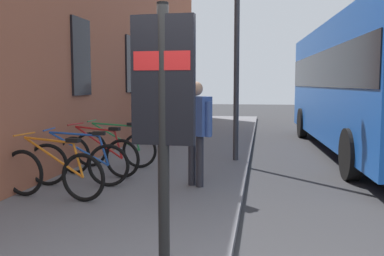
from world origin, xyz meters
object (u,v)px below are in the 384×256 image
Objects in this scene: bicycle_mid_rack at (98,155)px; city_bus at (369,81)px; bicycle_far_end at (78,163)px; pedestrian_crossing_street at (165,108)px; pedestrian_near_bus at (196,123)px; bicycle_leaning_wall at (53,173)px; bicycle_beside_lamp at (115,149)px; street_lamp at (237,15)px; transit_info_sign at (163,98)px.

bicycle_mid_rack is 7.33m from city_bus.
bicycle_far_end is 1.02× the size of pedestrian_crossing_street.
city_bus is 6.21m from pedestrian_near_bus.
bicycle_leaning_wall is at bearing 120.33° from pedestrian_near_bus.
bicycle_leaning_wall is 0.99× the size of bicycle_far_end.
bicycle_beside_lamp is at bearing 121.35° from city_bus.
pedestrian_near_bus is at bearing 169.14° from street_lamp.
city_bus is 5.41m from pedestrian_crossing_street.
pedestrian_near_bus reaches higher than bicycle_leaning_wall.
bicycle_leaning_wall is 5.37m from street_lamp.
bicycle_beside_lamp is (0.86, -0.03, 0.00)m from bicycle_mid_rack.
bicycle_far_end is at bearing 178.36° from bicycle_mid_rack.
pedestrian_near_bus reaches higher than pedestrian_crossing_street.
bicycle_mid_rack is (0.84, -0.02, -0.00)m from bicycle_far_end.
bicycle_far_end is 7.87m from city_bus.
bicycle_leaning_wall is at bearing 43.30° from transit_info_sign.
city_bus is at bearing -52.90° from bicycle_mid_rack.
city_bus is at bearing -86.63° from pedestrian_crossing_street.
bicycle_leaning_wall is 1.01× the size of bicycle_mid_rack.
street_lamp is at bearing -33.21° from bicycle_leaning_wall.
bicycle_beside_lamp is 3.25m from pedestrian_crossing_street.
bicycle_leaning_wall and bicycle_far_end have the same top height.
bicycle_far_end is 1.70m from bicycle_beside_lamp.
pedestrian_crossing_street is at bearing 47.28° from street_lamp.
transit_info_sign is 1.38× the size of pedestrian_crossing_street.
transit_info_sign reaches higher than bicycle_far_end.
bicycle_far_end and bicycle_beside_lamp have the same top height.
pedestrian_near_bus is (-0.51, -1.93, 0.68)m from bicycle_mid_rack.
pedestrian_near_bus is at bearing -80.60° from bicycle_far_end.
bicycle_leaning_wall is 1.01× the size of pedestrian_crossing_street.
street_lamp is at bearing -132.72° from pedestrian_crossing_street.
pedestrian_crossing_street reaches higher than bicycle_mid_rack.
bicycle_mid_rack is at bearing 28.32° from transit_info_sign.
bicycle_leaning_wall is 3.49m from transit_info_sign.
bicycle_beside_lamp is 3.93m from street_lamp.
bicycle_mid_rack is 4.77m from transit_info_sign.
bicycle_far_end is 1.01× the size of pedestrian_near_bus.
bicycle_mid_rack is 4.31m from street_lamp.
bicycle_mid_rack is at bearing 174.49° from pedestrian_crossing_street.
transit_info_sign is 0.23× the size of city_bus.
street_lamp is at bearing -48.81° from bicycle_mid_rack.
bicycle_mid_rack and bicycle_beside_lamp have the same top height.
transit_info_sign reaches higher than pedestrian_near_bus.
pedestrian_crossing_street is (5.70, -0.45, 0.67)m from bicycle_leaning_wall.
transit_info_sign is at bearing 177.69° from street_lamp.
bicycle_beside_lamp is 0.32× the size of street_lamp.
bicycle_far_end is at bearing 140.36° from street_lamp.
bicycle_mid_rack is 2.11m from pedestrian_near_bus.
city_bus reaches higher than bicycle_leaning_wall.
bicycle_far_end is 4.93m from pedestrian_crossing_street.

